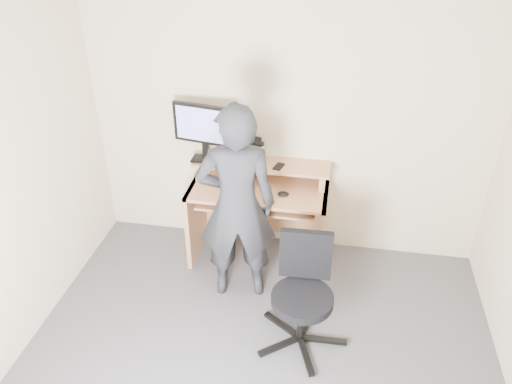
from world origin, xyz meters
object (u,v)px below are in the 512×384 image
(desk, at_px, (260,202))
(monitor, at_px, (204,128))
(office_chair, at_px, (303,288))
(person, at_px, (237,206))

(desk, distance_m, monitor, 0.84)
(monitor, height_order, office_chair, monitor)
(desk, xyz_separation_m, person, (-0.09, -0.55, 0.31))
(office_chair, bearing_deg, desk, 114.67)
(office_chair, distance_m, person, 0.81)
(desk, xyz_separation_m, monitor, (-0.50, 0.04, 0.67))
(desk, height_order, office_chair, desk)
(desk, relative_size, person, 0.70)
(desk, bearing_deg, person, -99.46)
(monitor, distance_m, office_chair, 1.60)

